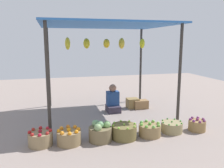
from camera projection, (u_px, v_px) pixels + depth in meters
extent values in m
plane|color=gray|center=(106.00, 114.00, 6.40)|extent=(14.00, 14.00, 0.00)
cylinder|color=#38332D|center=(48.00, 81.00, 4.66)|extent=(0.07, 0.07, 2.35)
cylinder|color=#38332D|center=(180.00, 76.00, 5.40)|extent=(0.07, 0.07, 2.35)
cylinder|color=#38332D|center=(49.00, 68.00, 6.98)|extent=(0.07, 0.07, 2.35)
cylinder|color=#38332D|center=(141.00, 65.00, 7.72)|extent=(0.07, 0.07, 2.35)
cube|color=#306DBB|center=(105.00, 25.00, 5.98)|extent=(3.25, 2.74, 0.04)
ellipsoid|color=yellow|center=(68.00, 44.00, 5.70)|extent=(0.12, 0.12, 0.30)
ellipsoid|color=gold|center=(87.00, 43.00, 6.13)|extent=(0.17, 0.17, 0.27)
ellipsoid|color=yellow|center=(106.00, 43.00, 6.09)|extent=(0.17, 0.17, 0.23)
ellipsoid|color=yellow|center=(122.00, 43.00, 6.31)|extent=(0.16, 0.16, 0.29)
ellipsoid|color=yellow|center=(142.00, 43.00, 6.22)|extent=(0.14, 0.14, 0.26)
cube|color=#372F3E|center=(113.00, 109.00, 6.58)|extent=(0.36, 0.44, 0.18)
cube|color=navy|center=(113.00, 98.00, 6.58)|extent=(0.34, 0.22, 0.40)
sphere|color=#976850|center=(113.00, 88.00, 6.52)|extent=(0.21, 0.21, 0.21)
cylinder|color=#907954|center=(41.00, 139.00, 4.44)|extent=(0.46, 0.46, 0.26)
sphere|color=#AD1E2D|center=(40.00, 131.00, 4.41)|extent=(0.07, 0.07, 0.07)
sphere|color=red|center=(50.00, 130.00, 4.46)|extent=(0.07, 0.07, 0.07)
sphere|color=red|center=(47.00, 128.00, 4.57)|extent=(0.07, 0.07, 0.07)
sphere|color=#B31D1F|center=(40.00, 128.00, 4.59)|extent=(0.07, 0.07, 0.07)
sphere|color=#AC281B|center=(33.00, 129.00, 4.50)|extent=(0.07, 0.07, 0.07)
sphere|color=#B11B1C|center=(30.00, 132.00, 4.36)|extent=(0.07, 0.07, 0.07)
sphere|color=#A9211D|center=(32.00, 135.00, 4.25)|extent=(0.07, 0.07, 0.07)
sphere|color=#B6162C|center=(40.00, 135.00, 4.23)|extent=(0.07, 0.07, 0.07)
sphere|color=#AB2621|center=(47.00, 133.00, 4.32)|extent=(0.07, 0.07, 0.07)
cylinder|color=#8E754E|center=(69.00, 137.00, 4.49)|extent=(0.46, 0.46, 0.26)
sphere|color=orange|center=(69.00, 129.00, 4.47)|extent=(0.08, 0.08, 0.08)
sphere|color=orange|center=(79.00, 129.00, 4.51)|extent=(0.08, 0.08, 0.08)
sphere|color=orange|center=(75.00, 127.00, 4.63)|extent=(0.08, 0.08, 0.08)
sphere|color=orange|center=(68.00, 126.00, 4.65)|extent=(0.08, 0.08, 0.08)
sphere|color=orange|center=(61.00, 128.00, 4.56)|extent=(0.08, 0.08, 0.08)
sphere|color=orange|center=(59.00, 131.00, 4.42)|extent=(0.08, 0.08, 0.08)
sphere|color=orange|center=(62.00, 133.00, 4.31)|extent=(0.08, 0.08, 0.08)
sphere|color=orange|center=(70.00, 134.00, 4.29)|extent=(0.08, 0.08, 0.08)
sphere|color=orange|center=(76.00, 132.00, 4.37)|extent=(0.08, 0.08, 0.08)
cylinder|color=brown|center=(100.00, 134.00, 4.64)|extent=(0.46, 0.46, 0.28)
sphere|color=#72A66E|center=(100.00, 125.00, 4.60)|extent=(0.15, 0.15, 0.15)
sphere|color=#79AA5E|center=(107.00, 125.00, 4.64)|extent=(0.15, 0.15, 0.15)
sphere|color=#77A86F|center=(96.00, 124.00, 4.70)|extent=(0.15, 0.15, 0.15)
sphere|color=#83A266|center=(98.00, 128.00, 4.47)|extent=(0.15, 0.15, 0.15)
cylinder|color=brown|center=(124.00, 132.00, 4.76)|extent=(0.51, 0.51, 0.28)
sphere|color=#8BBF42|center=(124.00, 124.00, 4.73)|extent=(0.04, 0.04, 0.04)
sphere|color=#87CF3A|center=(135.00, 124.00, 4.79)|extent=(0.04, 0.04, 0.04)
sphere|color=#92C92F|center=(129.00, 121.00, 4.92)|extent=(0.04, 0.04, 0.04)
sphere|color=#84C03D|center=(121.00, 121.00, 4.95)|extent=(0.04, 0.04, 0.04)
sphere|color=#8FCF40|center=(114.00, 123.00, 4.84)|extent=(0.04, 0.04, 0.04)
sphere|color=#85BC31|center=(113.00, 126.00, 4.67)|extent=(0.04, 0.04, 0.04)
sphere|color=#84D03D|center=(119.00, 128.00, 4.53)|extent=(0.04, 0.04, 0.04)
sphere|color=#8CC33A|center=(128.00, 129.00, 4.51)|extent=(0.04, 0.04, 0.04)
sphere|color=#88C438|center=(134.00, 127.00, 4.61)|extent=(0.04, 0.04, 0.04)
cylinder|color=olive|center=(150.00, 130.00, 4.89)|extent=(0.46, 0.46, 0.24)
sphere|color=#63AD3D|center=(150.00, 124.00, 4.86)|extent=(0.07, 0.07, 0.07)
sphere|color=#75AF41|center=(158.00, 123.00, 4.91)|extent=(0.07, 0.07, 0.07)
sphere|color=#70B046|center=(153.00, 121.00, 5.02)|extent=(0.07, 0.07, 0.07)
sphere|color=#6AA84B|center=(146.00, 121.00, 5.04)|extent=(0.07, 0.07, 0.07)
sphere|color=#64AE4A|center=(141.00, 122.00, 4.96)|extent=(0.07, 0.07, 0.07)
sphere|color=#6DB241|center=(141.00, 125.00, 4.81)|extent=(0.07, 0.07, 0.07)
sphere|color=#69AB3E|center=(146.00, 127.00, 4.70)|extent=(0.07, 0.07, 0.07)
sphere|color=#70AF4C|center=(154.00, 127.00, 4.68)|extent=(0.07, 0.07, 0.07)
sphere|color=#71AB43|center=(159.00, 125.00, 4.77)|extent=(0.07, 0.07, 0.07)
cylinder|color=#96875B|center=(172.00, 127.00, 5.10)|extent=(0.46, 0.46, 0.22)
sphere|color=#418730|center=(172.00, 122.00, 5.08)|extent=(0.04, 0.04, 0.04)
sphere|color=#308525|center=(180.00, 121.00, 5.13)|extent=(0.04, 0.04, 0.04)
sphere|color=green|center=(175.00, 119.00, 5.25)|extent=(0.04, 0.04, 0.04)
sphere|color=#3E7F31|center=(167.00, 119.00, 5.28)|extent=(0.04, 0.04, 0.04)
sphere|color=#3E862C|center=(163.00, 120.00, 5.18)|extent=(0.04, 0.04, 0.04)
sphere|color=#338A30|center=(163.00, 123.00, 5.03)|extent=(0.04, 0.04, 0.04)
sphere|color=#338726|center=(169.00, 125.00, 4.90)|extent=(0.04, 0.04, 0.04)
sphere|color=#3A8D29|center=(177.00, 125.00, 4.88)|extent=(0.04, 0.04, 0.04)
sphere|color=#2E8624|center=(182.00, 123.00, 4.97)|extent=(0.04, 0.04, 0.04)
cylinder|color=olive|center=(197.00, 125.00, 5.18)|extent=(0.37, 0.37, 0.23)
sphere|color=#7C2F67|center=(197.00, 119.00, 5.15)|extent=(0.06, 0.06, 0.06)
sphere|color=#7B3A67|center=(203.00, 119.00, 5.19)|extent=(0.06, 0.06, 0.06)
sphere|color=#823568|center=(198.00, 118.00, 5.29)|extent=(0.06, 0.06, 0.06)
sphere|color=#783B66|center=(192.00, 118.00, 5.29)|extent=(0.06, 0.06, 0.06)
sphere|color=#7D2F77|center=(190.00, 119.00, 5.18)|extent=(0.06, 0.06, 0.06)
sphere|color=#773275|center=(194.00, 121.00, 5.06)|extent=(0.06, 0.06, 0.06)
sphere|color=#854167|center=(200.00, 122.00, 5.01)|extent=(0.06, 0.06, 0.06)
sphere|color=#763669|center=(204.00, 121.00, 5.07)|extent=(0.06, 0.06, 0.06)
cube|color=olive|center=(133.00, 103.00, 6.95)|extent=(0.34, 0.30, 0.29)
cube|color=olive|center=(141.00, 104.00, 6.91)|extent=(0.42, 0.26, 0.25)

